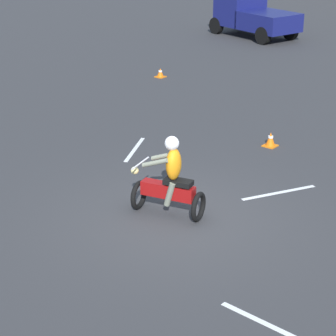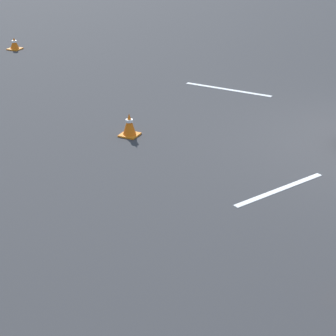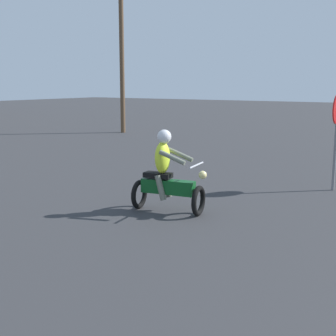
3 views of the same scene
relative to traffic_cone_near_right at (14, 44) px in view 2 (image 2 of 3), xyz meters
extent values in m
cube|color=orange|center=(0.00, 0.00, -0.14)|extent=(0.32, 0.32, 0.03)
cone|color=orange|center=(0.00, 0.00, 0.02)|extent=(0.24, 0.24, 0.29)
cylinder|color=white|center=(0.00, 0.00, 0.07)|extent=(0.13, 0.13, 0.05)
cube|color=orange|center=(-5.74, 4.04, -0.14)|extent=(0.32, 0.32, 0.03)
cone|color=orange|center=(-5.74, 4.04, 0.08)|extent=(0.24, 0.24, 0.40)
cylinder|color=white|center=(-5.74, 4.04, 0.14)|extent=(0.13, 0.13, 0.05)
cube|color=silver|center=(-6.36, 0.74, -0.15)|extent=(2.01, 0.18, 0.01)
cube|color=silver|center=(-8.84, 4.95, -0.15)|extent=(0.91, 1.65, 0.01)
camera|label=1|loc=(-2.54, -6.39, 5.64)|focal=70.00mm
camera|label=2|loc=(-11.19, 13.61, 4.28)|focal=70.00mm
camera|label=3|loc=(-13.30, 5.92, 2.41)|focal=50.00mm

